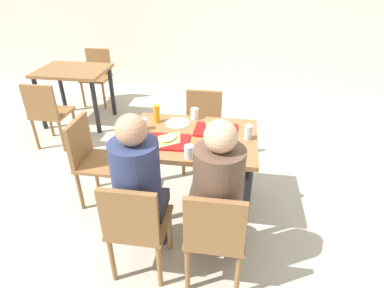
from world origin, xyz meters
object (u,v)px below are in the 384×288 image
Objects in this scene: tray_red_near at (166,142)px; background_chair_far at (97,73)px; person_in_red at (139,182)px; person_in_brown_jacket at (218,189)px; main_table at (192,148)px; chair_near_left at (136,224)px; plastic_cup_c at (143,124)px; paper_plate_near_edge at (209,150)px; background_chair_near at (47,111)px; paper_plate_center at (178,123)px; chair_far_side at (203,124)px; tray_red_far at (216,130)px; foil_bundle at (138,128)px; soda_can at (248,132)px; chair_left_end at (92,156)px; pizza_slice_a at (169,138)px; plastic_cup_b at (189,152)px; background_table at (74,79)px; condiment_bottle at (157,114)px; plastic_cup_a at (195,114)px; chair_near_right at (215,233)px.

background_chair_far reaches higher than tray_red_near.
person_in_red and person_in_brown_jacket have the same top height.
main_table is 2.97m from background_chair_far.
chair_near_left is 8.34× the size of plastic_cup_c.
paper_plate_near_edge is (0.35, -0.08, -0.00)m from tray_red_near.
background_chair_near is 1.47m from background_chair_far.
person_in_red is 0.72m from plastic_cup_c.
chair_near_left is 3.79× the size of paper_plate_center.
chair_far_side is 1.00× the size of background_chair_near.
tray_red_far is 0.66m from foil_bundle.
chair_near_left is 8.34× the size of foil_bundle.
soda_can reaches higher than foil_bundle.
background_chair_far is at bearing 120.73° from foil_bundle.
background_chair_far reaches higher than paper_plate_near_edge.
chair_left_end reaches higher than tray_red_near.
pizza_slice_a is at bearing -147.53° from main_table.
plastic_cup_b is (0.20, -0.22, 0.03)m from pizza_slice_a.
plastic_cup_b is 0.11× the size of background_table.
person_in_brown_jacket is at bearing -54.04° from condiment_bottle.
tray_red_near is at bearing -108.96° from plastic_cup_a.
chair_near_left is at bearing -97.17° from tray_red_near.
tray_red_near reaches higher than main_table.
chair_far_side reaches higher than paper_plate_center.
soda_can is at bearing -20.00° from tray_red_far.
chair_left_end is 0.93× the size of background_table.
pizza_slice_a is 0.31m from plastic_cup_c.
paper_plate_center is at bearing 116.78° from person_in_brown_jacket.
person_in_red is at bearing -97.19° from paper_plate_center.
paper_plate_center is 0.65m from soda_can.
chair_near_right is 8.34× the size of plastic_cup_c.
chair_near_right reaches higher than background_table.
person_in_brown_jacket is 0.43m from paper_plate_near_edge.
condiment_bottle is at bearing 62.74° from plastic_cup_c.
chair_near_right is at bearing -50.12° from plastic_cup_c.
person_in_red reaches higher than soda_can.
background_chair_near is (-1.68, 0.97, -0.30)m from pizza_slice_a.
chair_near_right is 1.00× the size of background_chair_far.
chair_far_side is 0.90m from plastic_cup_c.
background_chair_far is (-2.30, 2.31, -0.34)m from soda_can.
background_chair_near is at bearing -90.00° from background_chair_far.
chair_far_side is at bearing 105.91° from tray_red_far.
tray_red_far is 0.33m from paper_plate_near_edge.
paper_plate_near_edge is 1.80× the size of soda_can.
chair_near_right is 3.79× the size of paper_plate_center.
soda_can is (0.19, 0.79, 0.34)m from chair_near_right.
chair_near_left is 5.22× the size of condiment_bottle.
person_in_red reaches higher than chair_near_right.
soda_can is 0.76× the size of condiment_bottle.
chair_far_side is at bearing 121.08° from soda_can.
person_in_red is at bearing -99.16° from tray_red_near.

